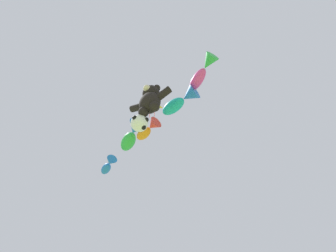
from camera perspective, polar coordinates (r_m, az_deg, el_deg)
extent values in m
ellipsoid|color=black|center=(11.01, -4.63, 5.88)|extent=(1.10, 0.94, 1.34)
sphere|color=black|center=(11.89, -4.31, 8.14)|extent=(0.92, 0.92, 0.92)
sphere|color=beige|center=(11.71, -5.37, 9.47)|extent=(0.39, 0.39, 0.39)
sphere|color=black|center=(12.31, -5.51, 8.15)|extent=(0.38, 0.38, 0.38)
cylinder|color=black|center=(11.48, -7.91, 4.63)|extent=(0.80, 0.36, 0.62)
sphere|color=black|center=(10.55, -6.24, 3.52)|extent=(0.50, 0.50, 0.50)
sphere|color=black|center=(12.13, -2.86, 9.59)|extent=(0.38, 0.38, 0.38)
cylinder|color=black|center=(11.01, -1.01, 8.31)|extent=(0.80, 0.36, 0.62)
sphere|color=black|center=(10.36, -3.46, 4.97)|extent=(0.50, 0.50, 0.50)
sphere|color=white|center=(10.49, -7.27, 0.71)|extent=(0.82, 0.82, 0.82)
sphere|color=black|center=(10.35, -5.54, 1.59)|extent=(0.23, 0.23, 0.23)
sphere|color=black|center=(10.85, -6.73, 0.33)|extent=(0.23, 0.23, 0.23)
sphere|color=black|center=(10.29, -8.46, 2.04)|extent=(0.23, 0.23, 0.23)
sphere|color=black|center=(10.22, -6.21, -0.34)|extent=(0.23, 0.23, 0.23)
ellipsoid|color=#E53F9E|center=(12.82, 7.49, 11.53)|extent=(1.56, 1.31, 0.52)
cone|color=green|center=(12.55, 10.26, 15.70)|extent=(1.09, 1.08, 0.77)
sphere|color=black|center=(13.08, 6.36, 10.11)|extent=(0.14, 0.14, 0.14)
ellipsoid|color=#19ADB2|center=(13.18, 1.34, 4.99)|extent=(1.61, 1.00, 0.65)
cone|color=blue|center=(12.89, 5.44, 7.83)|extent=(0.97, 1.08, 0.96)
sphere|color=black|center=(13.47, -0.28, 4.22)|extent=(0.17, 0.17, 0.17)
ellipsoid|color=orange|center=(14.05, -6.18, -1.93)|extent=(1.27, 0.95, 0.55)
cone|color=red|center=(13.63, -3.85, 0.25)|extent=(0.83, 0.96, 0.81)
sphere|color=black|center=(14.35, -7.05, -2.44)|extent=(0.14, 0.14, 0.14)
ellipsoid|color=green|center=(15.09, -10.06, -3.93)|extent=(1.79, 1.58, 0.73)
cone|color=blue|center=(14.37, -8.31, -0.53)|extent=(1.31, 1.38, 1.08)
sphere|color=black|center=(15.56, -10.62, -4.79)|extent=(0.19, 0.19, 0.19)
ellipsoid|color=blue|center=(16.44, -15.48, -10.42)|extent=(1.19, 1.01, 0.49)
cone|color=blue|center=(15.87, -14.39, -8.71)|extent=(0.85, 0.91, 0.72)
sphere|color=black|center=(16.77, -15.81, -10.78)|extent=(0.13, 0.13, 0.13)
cube|color=yellow|center=(16.34, -3.74, 5.42)|extent=(0.93, 1.13, 1.44)
cylinder|color=red|center=(15.44, -4.63, 3.32)|extent=(0.03, 0.07, 1.24)
cylinder|color=red|center=(15.31, -3.42, 3.78)|extent=(0.03, 0.05, 1.31)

